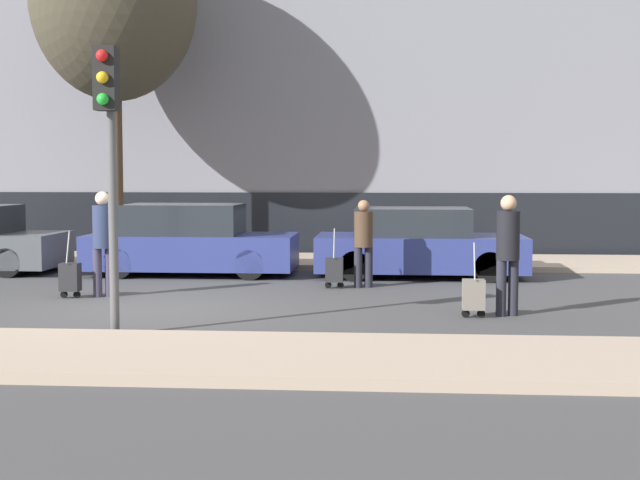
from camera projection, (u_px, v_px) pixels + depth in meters
ground_plane at (150, 309)px, 13.85m from camera, size 80.00×80.00×0.00m
sidewalk_near at (62, 354)px, 10.12m from camera, size 28.00×2.50×0.12m
sidewalk_far at (230, 260)px, 20.80m from camera, size 28.00×3.00×0.12m
building_facade at (250, 2)px, 23.57m from camera, size 28.00×2.23×13.26m
parked_car_1 at (190, 242)px, 18.37m from camera, size 4.26×1.79×1.46m
parked_car_2 at (418, 245)px, 18.02m from camera, size 4.18×1.89×1.40m
pedestrian_left at (103, 237)px, 15.10m from camera, size 0.34×0.34×1.79m
trolley_left at (70, 277)px, 14.99m from camera, size 0.34×0.29×1.13m
pedestrian_center at (363, 238)px, 16.32m from camera, size 0.34×0.34×1.61m
trolley_center at (334, 270)px, 16.24m from camera, size 0.34×0.29×1.10m
pedestrian_right at (508, 247)px, 13.08m from camera, size 0.34×0.34×1.79m
trolley_right at (474, 295)px, 12.96m from camera, size 0.34×0.29×1.10m
traffic_light at (109, 131)px, 11.29m from camera, size 0.28×0.47×3.69m
bare_tree_near_crossing at (114, 0)px, 20.28m from camera, size 3.79×3.79×8.26m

